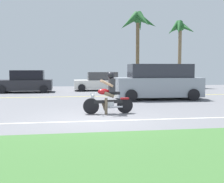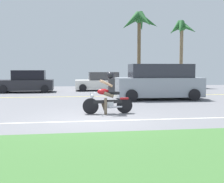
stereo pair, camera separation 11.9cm
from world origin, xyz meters
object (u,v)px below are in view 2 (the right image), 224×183
object	(u,v)px
palm_tree_0	(182,33)
motorcyclist	(108,96)
parked_car_3	(170,81)
palm_tree_1	(139,24)
parked_car_1	(27,82)
suv_nearby	(159,82)
parked_car_2	(101,82)

from	to	relation	value
palm_tree_0	motorcyclist	bearing A→B (deg)	-121.32
parked_car_3	palm_tree_1	world-z (taller)	palm_tree_1
motorcyclist	parked_car_3	bearing A→B (deg)	59.20
parked_car_1	palm_tree_0	world-z (taller)	palm_tree_0
suv_nearby	parked_car_3	size ratio (longest dim) A/B	1.18
suv_nearby	parked_car_1	xyz separation A→B (m)	(-8.17, 5.99, -0.21)
parked_car_2	palm_tree_0	distance (m)	9.24
parked_car_1	parked_car_3	distance (m)	10.98
parked_car_3	palm_tree_1	xyz separation A→B (m)	(-1.56, 4.04, 4.98)
motorcyclist	palm_tree_0	bearing A→B (deg)	58.68
motorcyclist	palm_tree_1	bearing A→B (deg)	72.01
parked_car_1	palm_tree_1	bearing A→B (deg)	23.14
suv_nearby	parked_car_3	distance (m)	6.60
parked_car_2	palm_tree_0	bearing A→B (deg)	19.55
parked_car_2	palm_tree_1	distance (m)	7.09
motorcyclist	parked_car_2	distance (m)	11.47
parked_car_2	parked_car_3	distance (m)	5.45
parked_car_2	parked_car_1	bearing A→B (deg)	-171.56
parked_car_2	palm_tree_0	xyz separation A→B (m)	(7.69, 2.73, 4.33)
parked_car_3	palm_tree_1	distance (m)	6.60
motorcyclist	palm_tree_0	world-z (taller)	palm_tree_0
parked_car_2	parked_car_3	size ratio (longest dim) A/B	0.94
parked_car_1	palm_tree_0	xyz separation A→B (m)	(13.29, 3.56, 4.26)
motorcyclist	suv_nearby	distance (m)	5.80
palm_tree_0	palm_tree_1	xyz separation A→B (m)	(-3.87, 0.46, 0.72)
parked_car_2	palm_tree_1	xyz separation A→B (m)	(3.82, 3.19, 5.05)
parked_car_2	palm_tree_1	size ratio (longest dim) A/B	0.57
suv_nearby	parked_car_2	bearing A→B (deg)	110.66
suv_nearby	parked_car_1	world-z (taller)	suv_nearby
motorcyclist	suv_nearby	xyz separation A→B (m)	(3.50, 4.61, 0.28)
palm_tree_0	suv_nearby	bearing A→B (deg)	-118.18
parked_car_1	parked_car_3	bearing A→B (deg)	-0.10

